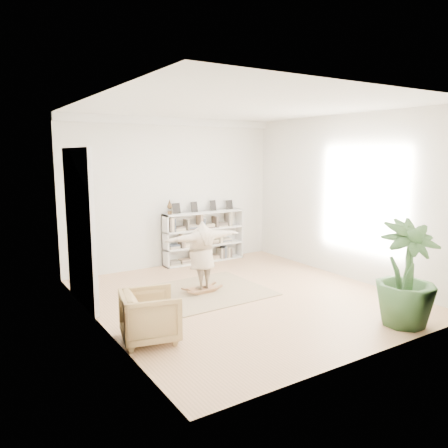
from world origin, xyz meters
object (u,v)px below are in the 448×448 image
armchair (150,316)px  rocker_board (202,289)px  houseplant (406,274)px  bookshelf (204,237)px  person (202,253)px

armchair → rocker_board: bearing=-35.5°
armchair → rocker_board: size_ratio=1.52×
rocker_board → houseplant: size_ratio=0.32×
bookshelf → houseplant: (0.67, -5.37, 0.22)m
bookshelf → person: 2.54m
bookshelf → person: bookshelf is taller
houseplant → armchair: bearing=156.1°
bookshelf → person: size_ratio=1.32×
bookshelf → armchair: (-3.04, -3.72, -0.26)m
rocker_board → houseplant: houseplant is taller
rocker_board → houseplant: 3.82m
bookshelf → rocker_board: size_ratio=4.01×
bookshelf → houseplant: bearing=-82.9°
person → houseplant: size_ratio=0.97×
armchair → person: (1.75, 1.54, 0.44)m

